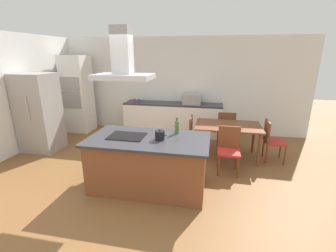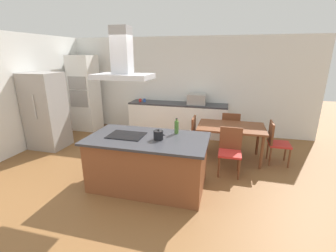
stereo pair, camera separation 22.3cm
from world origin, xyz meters
name	(u,v)px [view 2 (the right image)]	position (x,y,z in m)	size (l,w,h in m)	color
ground	(169,152)	(0.00, 1.50, 0.00)	(16.00, 16.00, 0.00)	brown
wall_back	(184,86)	(0.00, 3.25, 1.35)	(7.20, 0.10, 2.70)	white
wall_left	(23,93)	(-3.45, 1.00, 1.35)	(0.10, 8.80, 2.70)	white
kitchen_island	(148,162)	(0.00, 0.00, 0.45)	(2.00, 1.09, 0.90)	brown
cooktop	(126,135)	(-0.38, 0.00, 0.91)	(0.60, 0.44, 0.01)	black
tea_kettle	(158,135)	(0.20, -0.04, 0.98)	(0.21, 0.16, 0.18)	black
olive_oil_bottle	(177,127)	(0.42, 0.33, 1.02)	(0.07, 0.07, 0.27)	#47722D
back_counter	(178,119)	(-0.11, 2.88, 0.45)	(2.77, 0.62, 0.90)	white
countertop_microwave	(197,99)	(0.43, 2.88, 1.04)	(0.50, 0.38, 0.28)	#9E9993
coffee_mug_red	(140,100)	(-1.21, 2.81, 0.95)	(0.08, 0.08, 0.09)	red
coffee_mug_blue	(144,100)	(-1.09, 2.84, 0.95)	(0.08, 0.08, 0.09)	#2D56B2
wall_oven_stack	(85,93)	(-2.90, 2.65, 1.10)	(0.70, 0.66, 2.20)	white
refrigerator	(46,111)	(-2.98, 1.11, 0.91)	(0.80, 0.73, 1.82)	#9E9993
dining_table	(231,130)	(1.36, 1.52, 0.67)	(1.40, 0.90, 0.75)	brown
chair_facing_back_wall	(230,128)	(1.36, 2.19, 0.51)	(0.42, 0.42, 0.89)	red
chair_at_right_end	(276,140)	(2.28, 1.52, 0.51)	(0.42, 0.42, 0.89)	red
chair_facing_island	(230,148)	(1.36, 0.86, 0.51)	(0.42, 0.42, 0.89)	red
chair_at_left_end	(189,133)	(0.45, 1.52, 0.51)	(0.42, 0.42, 0.89)	red
range_hood	(122,63)	(-0.38, 0.00, 2.10)	(0.90, 0.55, 0.78)	#ADADB2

